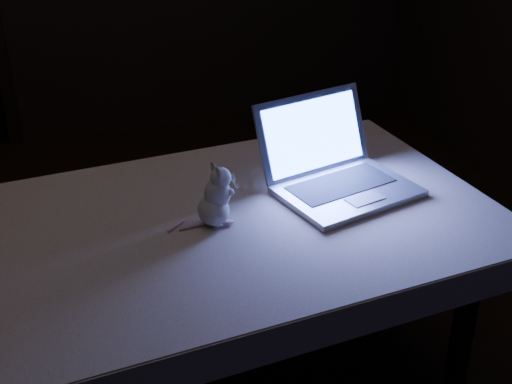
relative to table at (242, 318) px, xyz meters
name	(u,v)px	position (x,y,z in m)	size (l,w,h in m)	color
floor	(156,358)	(-0.29, 0.34, -0.41)	(5.00, 5.00, 0.00)	black
table	(242,318)	(0.00, 0.00, 0.00)	(1.53, 0.98, 0.82)	black
tablecloth	(246,233)	(0.01, -0.02, 0.36)	(1.65, 1.10, 0.11)	beige
laptop	(350,154)	(0.39, 0.04, 0.57)	(0.45, 0.39, 0.30)	#A6A6AB
plush_mouse	(213,195)	(-0.10, -0.03, 0.52)	(0.15, 0.15, 0.20)	silver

